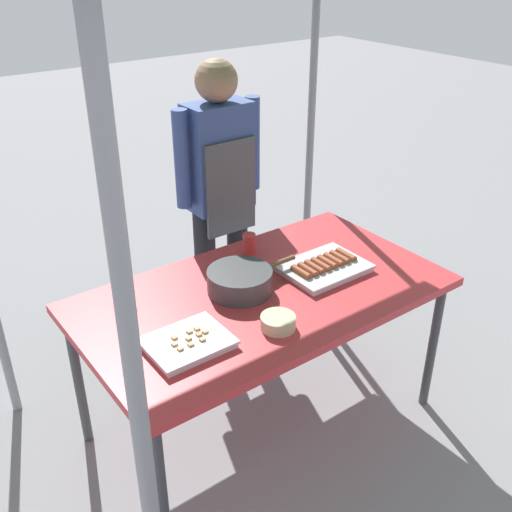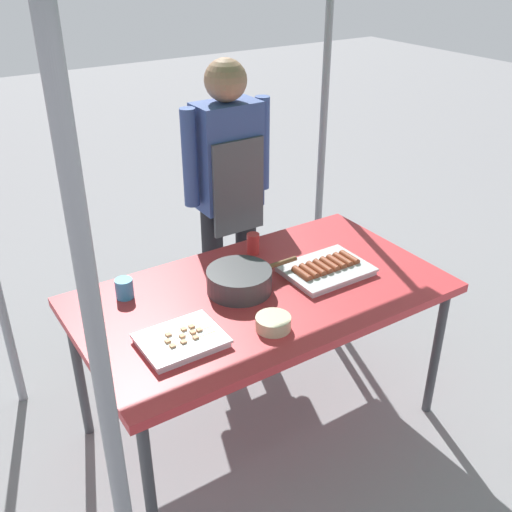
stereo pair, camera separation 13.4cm
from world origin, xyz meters
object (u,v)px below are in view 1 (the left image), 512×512
Objects in this scene: condiment_bowl at (278,322)px; drink_cup_by_wok at (249,244)px; vendor_woman at (220,183)px; cooking_wok at (240,280)px; tray_grilled_sausages at (324,267)px; drink_cup_near_edge at (124,293)px; tray_meat_skewers at (188,343)px; stall_table at (263,301)px.

drink_cup_by_wok reaches higher than condiment_bowl.
vendor_woman is at bearing 73.69° from drink_cup_by_wok.
cooking_wok is 0.28× the size of vendor_woman.
tray_grilled_sausages is 0.90m from drink_cup_near_edge.
condiment_bowl is 0.64m from drink_cup_by_wok.
tray_grilled_sausages is at bearing 26.97° from condiment_bowl.
stall_table is at bearing 18.01° from tray_meat_skewers.
tray_meat_skewers is 0.20× the size of vendor_woman.
stall_table is 5.15× the size of tray_meat_skewers.
tray_grilled_sausages is at bearing 8.77° from tray_meat_skewers.
condiment_bowl is 0.09× the size of vendor_woman.
drink_cup_by_wok is at bearing 116.35° from tray_grilled_sausages.
vendor_woman is at bearing 69.42° from stall_table.
cooking_wok is 0.32m from condiment_bowl.
drink_cup_near_edge is (-0.44, 0.22, -0.01)m from cooking_wok.
stall_table is 0.49m from tray_meat_skewers.
drink_cup_near_edge is at bearing 31.43° from vendor_woman.
drink_cup_by_wok is (0.24, 0.26, -0.00)m from cooking_wok.
drink_cup_near_edge is (-0.40, 0.53, 0.02)m from condiment_bowl.
drink_cup_near_edge is 0.05× the size of vendor_woman.
tray_meat_skewers is 2.21× the size of condiment_bowl.
drink_cup_by_wok is (0.68, 0.04, 0.01)m from drink_cup_near_edge.
drink_cup_by_wok is (0.16, 0.32, 0.10)m from stall_table.
cooking_wok is (-0.41, 0.09, 0.03)m from tray_grilled_sausages.
tray_grilled_sausages reaches higher than condiment_bowl.
tray_grilled_sausages is 0.24× the size of vendor_woman.
tray_grilled_sausages is 4.41× the size of drink_cup_near_edge.
cooking_wok is at bearing -132.19° from drink_cup_by_wok.
tray_grilled_sausages is at bearing -12.01° from cooking_wok.
cooking_wok is 4.39× the size of drink_cup_by_wok.
vendor_woman is at bearing 68.37° from condiment_bowl.
tray_grilled_sausages is at bearing -5.00° from stall_table.
tray_meat_skewers is (-0.79, -0.12, -0.00)m from tray_grilled_sausages.
stall_table is 3.61× the size of cooking_wok.
condiment_bowl is at bearing -115.57° from drink_cup_by_wok.
drink_cup_by_wok reaches higher than tray_meat_skewers.
cooking_wok reaches higher than tray_meat_skewers.
vendor_woman is (0.81, 0.49, 0.14)m from drink_cup_near_edge.
tray_meat_skewers is at bearing -171.23° from tray_grilled_sausages.
stall_table is 18.49× the size of drink_cup_near_edge.
tray_grilled_sausages is 0.39m from drink_cup_by_wok.
tray_meat_skewers is at bearing 50.69° from vendor_woman.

